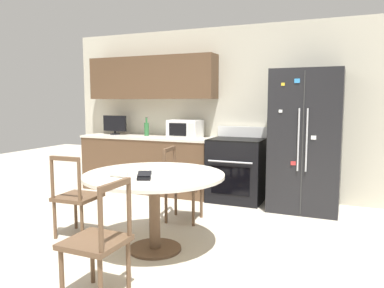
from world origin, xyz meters
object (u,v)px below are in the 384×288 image
counter_bottle (147,129)px  candle_glass (154,170)px  dining_chair_left (76,197)px  wallet (144,176)px  refrigerator (306,141)px  dining_chair_near (98,242)px  dining_chair_far (182,186)px  countertop_tv (115,124)px  oven_range (237,169)px  microwave (185,129)px

counter_bottle → candle_glass: 2.61m
counter_bottle → dining_chair_left: size_ratio=0.34×
counter_bottle → wallet: bearing=-60.7°
refrigerator → dining_chair_near: 3.26m
dining_chair_left → wallet: size_ratio=5.56×
dining_chair_near → counter_bottle: bearing=24.6°
counter_bottle → dining_chair_near: bearing=-66.3°
dining_chair_near → dining_chair_far: (-0.20, 1.92, 0.00)m
countertop_tv → candle_glass: size_ratio=4.77×
candle_glass → dining_chair_far: bearing=98.9°
dining_chair_far → counter_bottle: bearing=-141.5°
wallet → dining_chair_left: bearing=164.8°
countertop_tv → dining_chair_left: size_ratio=0.48×
refrigerator → candle_glass: (-1.18, -2.08, -0.13)m
oven_range → counter_bottle: bearing=177.3°
oven_range → counter_bottle: (-1.55, 0.07, 0.55)m
countertop_tv → counter_bottle: bearing=0.3°
countertop_tv → candle_glass: bearing=-48.5°
oven_range → dining_chair_far: size_ratio=1.20×
dining_chair_left → candle_glass: (0.98, -0.04, 0.37)m
countertop_tv → counter_bottle: 0.62m
oven_range → wallet: (-0.18, -2.38, 0.33)m
dining_chair_near → wallet: 0.78m
countertop_tv → dining_chair_far: countertop_tv is taller
dining_chair_near → countertop_tv: bearing=33.3°
counter_bottle → countertop_tv: bearing=-179.7°
refrigerator → countertop_tv: 3.15m
dining_chair_far → oven_range: bearing=157.0°
dining_chair_left → countertop_tv: bearing=111.9°
oven_range → microwave: bearing=176.7°
refrigerator → dining_chair_far: size_ratio=2.08×
microwave → countertop_tv: (-1.32, 0.02, 0.04)m
counter_bottle → refrigerator: bearing=-3.1°
microwave → countertop_tv: 1.32m
counter_bottle → dining_chair_far: size_ratio=0.34×
microwave → dining_chair_left: bearing=-98.8°
microwave → countertop_tv: size_ratio=1.14×
oven_range → microwave: 1.03m
refrigerator → microwave: size_ratio=3.82×
countertop_tv → dining_chair_far: bearing=-34.3°
countertop_tv → wallet: 3.17m
countertop_tv → dining_chair_near: (2.00, -3.15, -0.64)m
dining_chair_left → candle_glass: size_ratio=9.92×
refrigerator → oven_range: 1.08m
dining_chair_left → wallet: (1.01, -0.27, 0.36)m
refrigerator → counter_bottle: size_ratio=6.10×
countertop_tv → dining_chair_far: 2.27m
countertop_tv → counter_bottle: (0.61, 0.00, -0.06)m
oven_range → candle_glass: size_ratio=11.88×
dining_chair_left → wallet: bearing=-17.6°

